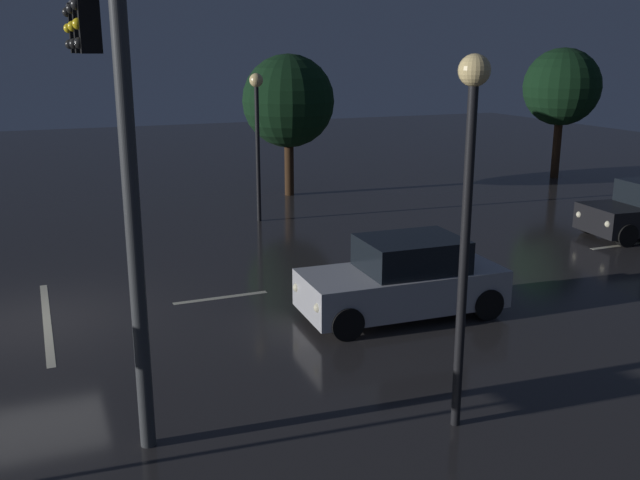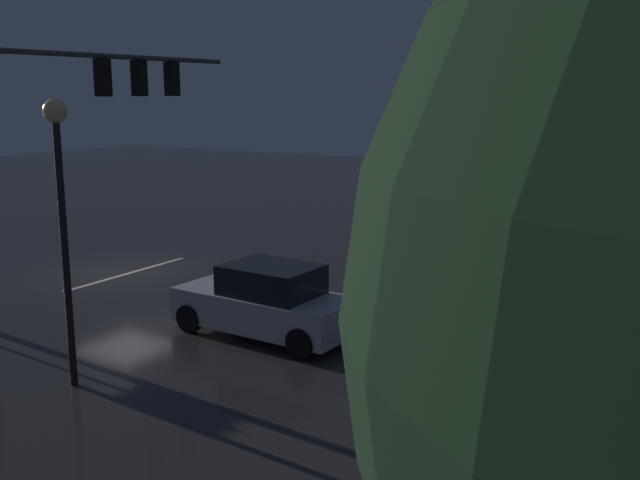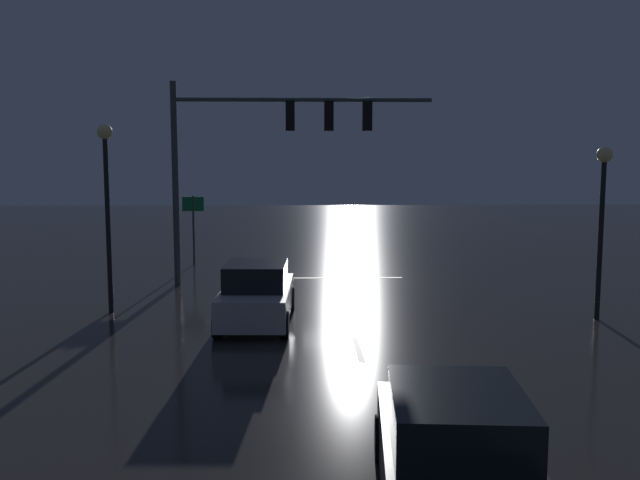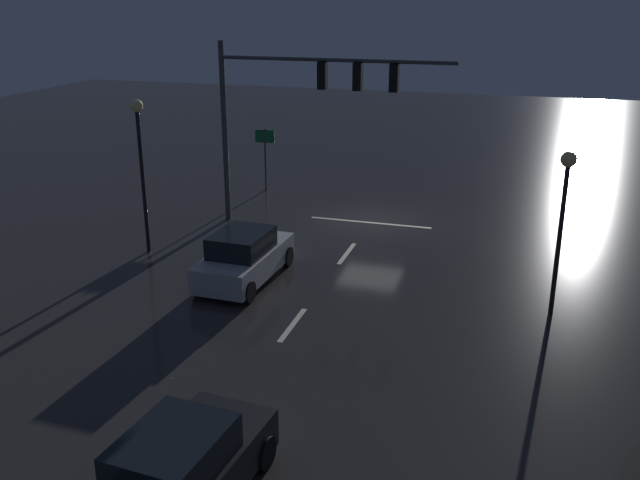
{
  "view_description": "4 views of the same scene",
  "coord_description": "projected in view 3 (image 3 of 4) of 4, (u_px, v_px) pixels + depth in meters",
  "views": [
    {
      "loc": [
        15.11,
        0.29,
        5.5
      ],
      "look_at": [
        0.44,
        6.29,
        1.26
      ],
      "focal_mm": 39.75,
      "sensor_mm": 36.0,
      "label": 1
    },
    {
      "loc": [
        15.89,
        16.89,
        5.61
      ],
      "look_at": [
        -0.84,
        6.75,
        1.61
      ],
      "focal_mm": 41.12,
      "sensor_mm": 36.0,
      "label": 2
    },
    {
      "loc": [
        1.38,
        25.84,
        4.51
      ],
      "look_at": [
        0.76,
        5.24,
        2.04
      ],
      "focal_mm": 38.62,
      "sensor_mm": 36.0,
      "label": 3
    },
    {
      "loc": [
        -5.93,
        26.92,
        8.86
      ],
      "look_at": [
        0.29,
        6.37,
        1.29
      ],
      "focal_mm": 39.48,
      "sensor_mm": 36.0,
      "label": 4
    }
  ],
  "objects": [
    {
      "name": "car_approaching",
      "position": [
        257.0,
        295.0,
        18.75
      ],
      "size": [
        2.04,
        4.42,
        1.7
      ],
      "color": "#B7B7BC",
      "rests_on": "ground_plane"
    },
    {
      "name": "traffic_signal_assembly",
      "position": [
        267.0,
        138.0,
        24.11
      ],
      "size": [
        9.12,
        0.47,
        7.15
      ],
      "color": "#383A3D",
      "rests_on": "ground_plane"
    },
    {
      "name": "lane_dash_mid",
      "position": [
        358.0,
        349.0,
        16.29
      ],
      "size": [
        0.16,
        2.2,
        0.01
      ],
      "primitive_type": "cube",
      "rotation": [
        0.0,
        0.0,
        1.57
      ],
      "color": "beige",
      "rests_on": "ground_plane"
    },
    {
      "name": "ground_plane",
      "position": [
        336.0,
        277.0,
        26.22
      ],
      "size": [
        80.0,
        80.0,
        0.0
      ],
      "primitive_type": "plane",
      "color": "#2D2B2B"
    },
    {
      "name": "stop_bar",
      "position": [
        336.0,
        278.0,
        25.98
      ],
      "size": [
        5.0,
        0.16,
        0.01
      ],
      "primitive_type": "cube",
      "color": "beige",
      "rests_on": "ground_plane"
    },
    {
      "name": "lane_dash_far",
      "position": [
        342.0,
        298.0,
        22.25
      ],
      "size": [
        0.16,
        2.2,
        0.01
      ],
      "primitive_type": "cube",
      "rotation": [
        0.0,
        0.0,
        1.57
      ],
      "color": "beige",
      "rests_on": "ground_plane"
    },
    {
      "name": "car_distant",
      "position": [
        455.0,
        457.0,
        8.57
      ],
      "size": [
        2.23,
        4.49,
        1.7
      ],
      "color": "black",
      "rests_on": "ground_plane"
    },
    {
      "name": "route_sign",
      "position": [
        193.0,
        215.0,
        28.99
      ],
      "size": [
        0.9,
        0.16,
        2.93
      ],
      "color": "#383A3D",
      "rests_on": "ground_plane"
    },
    {
      "name": "street_lamp_right_kerb",
      "position": [
        107.0,
        183.0,
        19.74
      ],
      "size": [
        0.44,
        0.44,
        5.47
      ],
      "color": "black",
      "rests_on": "ground_plane"
    },
    {
      "name": "street_lamp_left_kerb",
      "position": [
        602.0,
        198.0,
        18.95
      ],
      "size": [
        0.44,
        0.44,
        4.82
      ],
      "color": "black",
      "rests_on": "ground_plane"
    },
    {
      "name": "lane_dash_near",
      "position": [
        392.0,
        459.0,
        10.34
      ],
      "size": [
        0.16,
        2.2,
        0.01
      ],
      "primitive_type": "cube",
      "rotation": [
        0.0,
        0.0,
        1.57
      ],
      "color": "beige",
      "rests_on": "ground_plane"
    }
  ]
}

